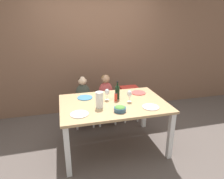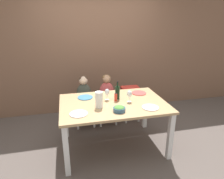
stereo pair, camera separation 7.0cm
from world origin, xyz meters
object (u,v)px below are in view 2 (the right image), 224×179
Objects in this scene: person_child_center at (107,89)px; dinner_plate_back_left at (85,97)px; person_child_left at (84,90)px; wine_bottle at (117,92)px; wine_glass_far at (107,92)px; dinner_plate_front_right at (150,107)px; dinner_plate_front_left at (79,114)px; wine_glass_near at (129,94)px; salad_bowl_large at (119,109)px; chair_far_left at (85,107)px; dinner_plate_back_right at (139,93)px; chair_far_center at (107,105)px; paper_towel_roll at (99,100)px; chair_right_highchair at (131,95)px.

person_child_center is 2.20× the size of dinner_plate_back_left.
person_child_left is 0.85m from wine_bottle.
wine_glass_far is 0.74× the size of dinner_plate_front_right.
wine_bottle is 1.21× the size of dinner_plate_front_left.
wine_glass_near is 1.00× the size of wine_glass_far.
dinner_plate_front_left is (-0.54, 0.04, -0.03)m from salad_bowl_large.
dinner_plate_front_right is at bearing -39.17° from wine_glass_far.
dinner_plate_back_left is 1.05m from dinner_plate_front_right.
chair_far_left is 2.67× the size of salad_bowl_large.
dinner_plate_front_left is at bearing -98.90° from person_child_left.
wine_bottle is at bearing -87.57° from person_child_center.
person_child_center reaches higher than dinner_plate_back_right.
paper_towel_roll reaches higher than chair_far_center.
wine_bottle is 1.73× the size of salad_bowl_large.
chair_far_center is 1.26m from dinner_plate_front_right.
chair_right_highchair is 0.97m from wine_glass_near.
dinner_plate_back_right is at bearing 48.64° from wine_glass_near.
dinner_plate_back_right is (-0.05, -0.54, 0.24)m from chair_right_highchair.
chair_far_left is 1.18m from dinner_plate_front_left.
chair_far_left is 1.87× the size of dinner_plate_back_left.
chair_far_left is at bearing 113.34° from wine_glass_far.
dinner_plate_back_left is (-0.32, 0.16, -0.12)m from wine_glass_far.
wine_bottle is 1.21× the size of dinner_plate_back_left.
wine_glass_far is at bearing 56.26° from paper_towel_roll.
chair_far_center is 0.87m from wine_glass_far.
person_child_left is at bearing 81.10° from dinner_plate_front_left.
person_child_left and person_child_center have the same top height.
person_child_left is 1.20m from salad_bowl_large.
person_child_left is 1.11m from dinner_plate_front_left.
salad_bowl_large is (0.07, -0.45, -0.08)m from wine_glass_far.
person_child_left is at bearing 113.31° from wine_glass_far.
salad_bowl_large is at bearing -56.76° from dinner_plate_back_left.
wine_glass_near is at bearing -54.23° from person_child_left.
chair_right_highchair is 1.11m from dinner_plate_back_left.
chair_far_left is 0.97m from wine_bottle.
dinner_plate_front_right is (0.83, -1.12, 0.40)m from chair_far_left.
person_child_left is at bearing 125.77° from wine_glass_near.
dinner_plate_back_left is (-0.46, -0.53, 0.40)m from chair_far_center.
chair_far_left is 1.87× the size of dinner_plate_front_right.
wine_glass_near is at bearing -78.19° from person_child_center.
person_child_center is at bearing 101.81° from wine_glass_near.
dinner_plate_front_left and dinner_plate_back_left have the same top height.
salad_bowl_large reaches higher than dinner_plate_front_right.
dinner_plate_back_left is (-0.03, -0.53, 0.40)m from chair_far_left.
dinner_plate_back_left is 0.91m from dinner_plate_back_right.
dinner_plate_back_right is (0.45, -0.54, 0.07)m from person_child_center.
chair_far_center is 0.54m from person_child_left.
wine_glass_near reaches higher than salad_bowl_large.
dinner_plate_back_left is at bearing 153.48° from wine_glass_near.
chair_far_center is 1.87× the size of dinner_plate_back_right.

